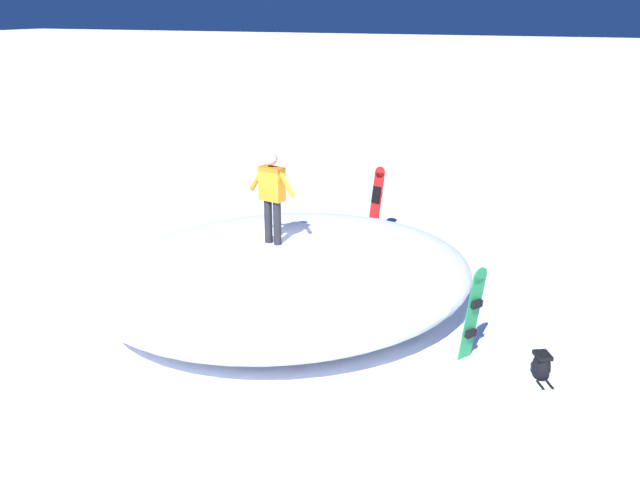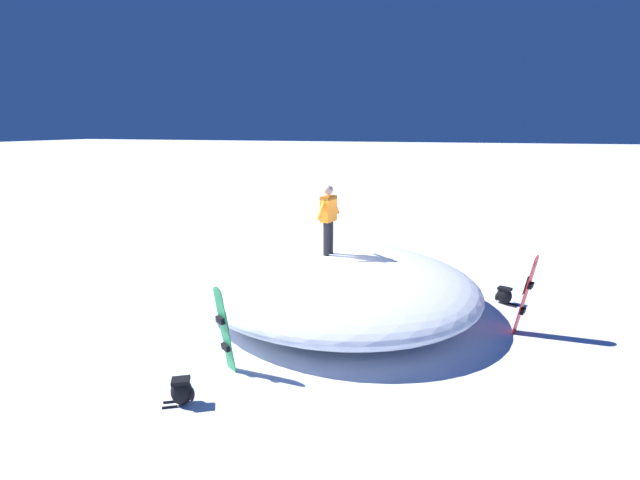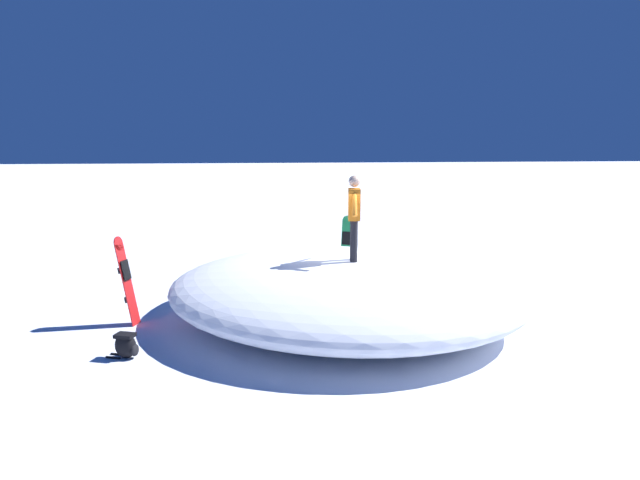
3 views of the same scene
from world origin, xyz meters
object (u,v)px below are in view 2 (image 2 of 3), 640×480
(backpack_near, at_px, (182,391))
(backpack_far, at_px, (504,295))
(snowboard_primary_upright, at_px, (224,328))
(snowboard_secondary_upright, at_px, (526,294))
(snowboarder_standing, at_px, (328,215))

(backpack_near, height_order, backpack_far, backpack_near)
(snowboard_primary_upright, distance_m, snowboard_secondary_upright, 5.94)
(snowboarder_standing, distance_m, snowboard_primary_upright, 4.00)
(backpack_near, bearing_deg, snowboard_secondary_upright, -141.02)
(snowboard_secondary_upright, xyz_separation_m, backpack_near, (5.19, 4.20, -0.66))
(backpack_far, bearing_deg, snowboard_primary_upright, 45.38)
(snowboarder_standing, bearing_deg, snowboard_primary_upright, 78.61)
(snowboarder_standing, height_order, backpack_far, snowboarder_standing)
(snowboarder_standing, xyz_separation_m, snowboard_primary_upright, (0.75, 3.70, -1.31))
(snowboarder_standing, relative_size, snowboard_primary_upright, 1.04)
(snowboarder_standing, distance_m, backpack_far, 4.61)
(snowboard_primary_upright, relative_size, snowboard_secondary_upright, 0.92)
(backpack_near, distance_m, backpack_far, 7.70)
(snowboarder_standing, xyz_separation_m, backpack_near, (0.90, 4.76, -1.90))
(snowboard_secondary_upright, distance_m, backpack_near, 6.72)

